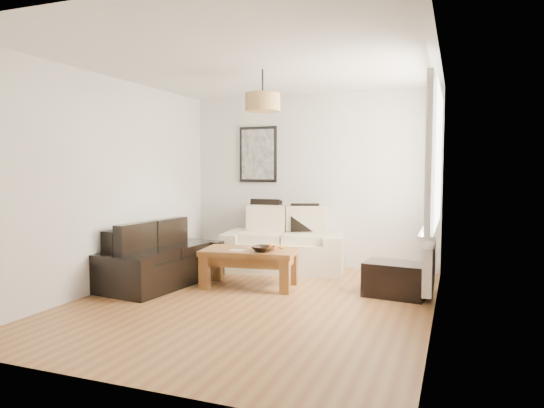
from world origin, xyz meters
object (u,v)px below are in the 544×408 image
at_px(loveseat_cream, 284,241).
at_px(ottoman, 395,280).
at_px(sofa_leather, 162,256).
at_px(coffee_table, 250,268).

height_order(loveseat_cream, ottoman, loveseat_cream).
bearing_deg(sofa_leather, ottoman, -75.28).
height_order(sofa_leather, coffee_table, sofa_leather).
xyz_separation_m(loveseat_cream, sofa_leather, (-1.18, -1.40, -0.06)).
height_order(loveseat_cream, sofa_leather, loveseat_cream).
bearing_deg(coffee_table, loveseat_cream, 87.07).
distance_m(sofa_leather, coffee_table, 1.15).
bearing_deg(loveseat_cream, coffee_table, -102.27).
bearing_deg(ottoman, loveseat_cream, 150.18).
bearing_deg(loveseat_cream, ottoman, -39.16).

